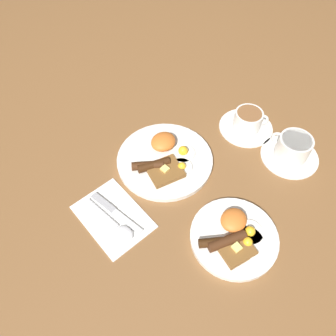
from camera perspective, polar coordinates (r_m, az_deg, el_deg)
name	(u,v)px	position (r m, az deg, el deg)	size (l,w,h in m)	color
ground_plane	(165,161)	(0.95, -0.55, 1.15)	(3.00, 3.00, 0.00)	brown
breakfast_plate_near	(165,159)	(0.94, -0.58, 1.62)	(0.28, 0.28, 0.05)	silver
breakfast_plate_far	(234,236)	(0.83, 11.47, -11.57)	(0.22, 0.22, 0.05)	silver
teacup_near	(247,122)	(1.05, 13.67, 7.76)	(0.17, 0.17, 0.06)	silver
teacup_far	(292,149)	(1.01, 20.81, 3.03)	(0.17, 0.17, 0.08)	silver
napkin	(113,217)	(0.86, -9.56, -8.33)	(0.14, 0.20, 0.01)	white
knife	(113,210)	(0.87, -9.48, -7.30)	(0.03, 0.17, 0.01)	silver
spoon	(120,228)	(0.84, -8.33, -10.35)	(0.03, 0.16, 0.01)	silver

